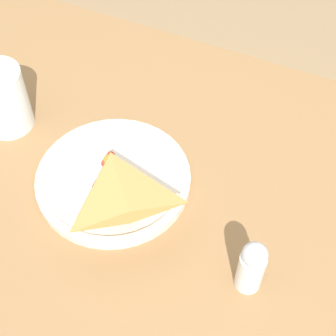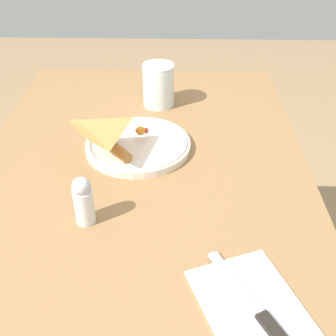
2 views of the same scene
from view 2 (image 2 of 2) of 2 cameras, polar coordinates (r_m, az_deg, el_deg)
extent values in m
cube|color=olive|center=(0.89, -3.68, -0.94)|extent=(1.05, 0.71, 0.03)
cube|color=brown|center=(1.51, 10.02, -1.40)|extent=(0.06, 0.06, 0.70)
cube|color=brown|center=(1.54, -13.22, -1.02)|extent=(0.06, 0.06, 0.70)
cylinder|color=silver|center=(0.95, -4.07, 3.09)|extent=(0.24, 0.24, 0.02)
torus|color=silver|center=(0.94, -4.09, 3.58)|extent=(0.22, 0.22, 0.01)
pyramid|color=tan|center=(0.93, -4.53, 3.84)|extent=(0.16, 0.16, 0.02)
cylinder|color=#B77A3D|center=(0.91, -7.41, 2.73)|extent=(0.10, 0.09, 0.02)
sphere|color=red|center=(0.93, -6.86, 4.77)|extent=(0.02, 0.02, 0.02)
sphere|color=orange|center=(0.93, -3.73, 5.05)|extent=(0.02, 0.02, 0.02)
sphere|color=red|center=(0.94, -3.01, 5.08)|extent=(0.01, 0.01, 0.01)
sphere|color=red|center=(0.94, -4.05, 5.08)|extent=(0.01, 0.01, 0.01)
sphere|color=#388433|center=(0.93, -6.89, 4.65)|extent=(0.02, 0.02, 0.02)
cylinder|color=white|center=(1.11, -1.29, 11.17)|extent=(0.08, 0.08, 0.11)
cylinder|color=white|center=(1.12, -1.28, 10.78)|extent=(0.07, 0.07, 0.09)
torus|color=white|center=(1.09, -1.33, 13.71)|extent=(0.08, 0.08, 0.00)
cube|color=silver|center=(0.65, 10.97, -17.47)|extent=(0.21, 0.19, 0.00)
cube|color=black|center=(0.62, 14.72, -21.13)|extent=(0.08, 0.05, 0.01)
cube|color=silver|center=(0.67, 8.98, -14.97)|extent=(0.12, 0.08, 0.00)
ellipsoid|color=silver|center=(0.70, 6.24, -11.78)|extent=(0.03, 0.02, 0.00)
cylinder|color=white|center=(0.75, -11.27, -5.11)|extent=(0.03, 0.03, 0.07)
sphere|color=silver|center=(0.72, -11.67, -2.47)|extent=(0.03, 0.03, 0.03)
camera|label=1|loc=(0.72, -51.65, 34.99)|focal=55.00mm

